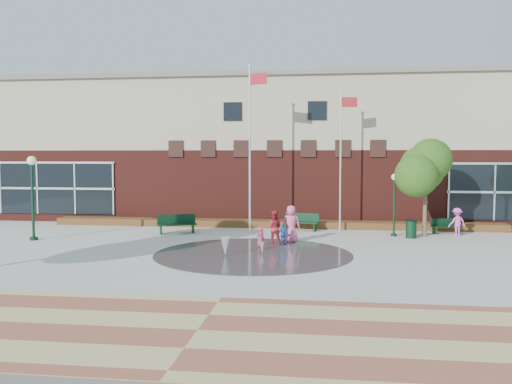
# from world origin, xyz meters

# --- Properties ---
(ground) EXTENTS (120.00, 120.00, 0.00)m
(ground) POSITION_xyz_m (0.00, 0.00, 0.00)
(ground) COLOR #666056
(ground) RESTS_ON ground
(plaza_concrete) EXTENTS (46.00, 18.00, 0.01)m
(plaza_concrete) POSITION_xyz_m (0.00, 4.00, 0.00)
(plaza_concrete) COLOR #A8A8A0
(plaza_concrete) RESTS_ON ground
(paver_band) EXTENTS (46.00, 6.00, 0.01)m
(paver_band) POSITION_xyz_m (0.00, -7.00, 0.00)
(paver_band) COLOR #9A533C
(paver_band) RESTS_ON ground
(splash_pad) EXTENTS (8.40, 8.40, 0.01)m
(splash_pad) POSITION_xyz_m (0.00, 3.00, 0.00)
(splash_pad) COLOR #383A3D
(splash_pad) RESTS_ON ground
(library_building) EXTENTS (44.40, 10.40, 9.20)m
(library_building) POSITION_xyz_m (0.00, 17.48, 4.64)
(library_building) COLOR #58201A
(library_building) RESTS_ON ground
(flower_bed) EXTENTS (26.00, 1.20, 0.40)m
(flower_bed) POSITION_xyz_m (0.00, 11.60, 0.00)
(flower_bed) COLOR maroon
(flower_bed) RESTS_ON ground
(flagpole_left) EXTENTS (1.03, 0.36, 9.01)m
(flagpole_left) POSITION_xyz_m (-0.96, 9.18, 5.01)
(flagpole_left) COLOR silver
(flagpole_left) RESTS_ON ground
(flagpole_right) EXTENTS (0.95, 0.25, 7.80)m
(flagpole_right) POSITION_xyz_m (3.87, 10.49, 4.36)
(flagpole_right) COLOR silver
(flagpole_right) RESTS_ON ground
(lamp_left) EXTENTS (0.44, 0.44, 4.17)m
(lamp_left) POSITION_xyz_m (-11.26, 5.36, 2.59)
(lamp_left) COLOR black
(lamp_left) RESTS_ON ground
(lamp_right) EXTENTS (0.35, 0.35, 3.26)m
(lamp_right) POSITION_xyz_m (6.56, 9.02, 2.03)
(lamp_right) COLOR black
(lamp_right) RESTS_ON ground
(bench_left) EXTENTS (2.11, 1.34, 1.03)m
(bench_left) POSITION_xyz_m (-4.84, 8.42, 0.33)
(bench_left) COLOR black
(bench_left) RESTS_ON ground
(bench_mid) EXTENTS (2.02, 0.96, 0.98)m
(bench_mid) POSITION_xyz_m (1.69, 10.44, 0.32)
(bench_mid) COLOR black
(bench_mid) RESTS_ON ground
(bench_right) EXTENTS (1.69, 0.88, 0.82)m
(bench_right) POSITION_xyz_m (9.45, 10.22, 0.26)
(bench_right) COLOR black
(bench_right) RESTS_ON ground
(trash_can) EXTENTS (0.57, 0.57, 0.93)m
(trash_can) POSITION_xyz_m (7.35, 8.44, 0.47)
(trash_can) COLOR black
(trash_can) RESTS_ON ground
(tree_mid) EXTENTS (2.87, 2.87, 4.84)m
(tree_mid) POSITION_xyz_m (8.11, 9.06, 3.52)
(tree_mid) COLOR #4E3F2E
(tree_mid) RESTS_ON ground
(water_jet_a) EXTENTS (0.41, 0.41, 0.79)m
(water_jet_a) POSITION_xyz_m (-1.09, 2.42, 0.00)
(water_jet_a) COLOR white
(water_jet_a) RESTS_ON ground
(water_jet_b) EXTENTS (0.21, 0.21, 0.48)m
(water_jet_b) POSITION_xyz_m (0.36, 3.20, 0.00)
(water_jet_b) COLOR white
(water_jet_b) RESTS_ON ground
(child_splash) EXTENTS (0.46, 0.43, 1.06)m
(child_splash) POSITION_xyz_m (0.20, 3.95, 0.53)
(child_splash) COLOR #C23C5C
(child_splash) RESTS_ON ground
(adult_red) EXTENTS (0.83, 0.67, 1.61)m
(adult_red) POSITION_xyz_m (0.63, 5.68, 0.80)
(adult_red) COLOR #A9232F
(adult_red) RESTS_ON ground
(adult_pink) EXTENTS (0.92, 0.63, 1.81)m
(adult_pink) POSITION_xyz_m (1.40, 6.36, 0.90)
(adult_pink) COLOR #E95D93
(adult_pink) RESTS_ON ground
(child_blue) EXTENTS (0.62, 0.49, 0.99)m
(child_blue) POSITION_xyz_m (1.09, 5.51, 0.49)
(child_blue) COLOR blue
(child_blue) RESTS_ON ground
(person_bench) EXTENTS (1.09, 0.86, 1.49)m
(person_bench) POSITION_xyz_m (9.80, 9.43, 0.74)
(person_bench) COLOR #E85AB8
(person_bench) RESTS_ON ground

